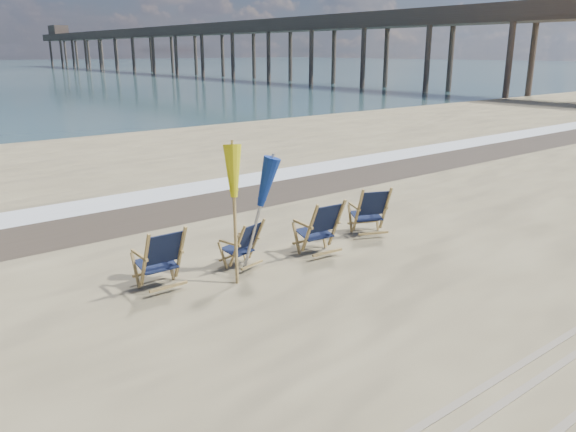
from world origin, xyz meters
The scene contains 10 objects.
surf_foam centered at (0.00, 8.30, 0.00)m, with size 200.00×1.40×0.01m, color silver.
wet_sand_strip centered at (0.00, 6.80, 0.00)m, with size 200.00×2.60×0.00m, color #42362A.
tire_tracks centered at (0.00, -2.80, 0.01)m, with size 80.00×1.30×0.01m, color gray, non-canonical shape.
beach_chair_0 centered at (-1.95, 2.50, 0.54)m, with size 0.69×0.78×1.08m, color #121935, non-canonical shape.
beach_chair_1 centered at (-0.44, 2.54, 0.45)m, with size 0.57×0.64×0.89m, color #121935, non-canonical shape.
beach_chair_2 centered at (1.07, 2.09, 0.55)m, with size 0.70×0.79×1.10m, color #121935, non-canonical shape.
beach_chair_3 centered at (2.59, 2.25, 0.54)m, with size 0.68×0.77×1.07m, color #121935, non-canonical shape.
umbrella_yellow centered at (-1.10, 2.20, 1.72)m, with size 0.30×0.30×2.25m.
umbrella_blue centered at (-0.54, 2.38, 1.49)m, with size 0.30×0.30×2.01m.
fishing_pier centered at (38.00, 74.00, 4.65)m, with size 4.40×140.00×9.30m, color #4F4239, non-canonical shape.
Camera 1 is at (-5.83, -5.18, 3.68)m, focal length 35.00 mm.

